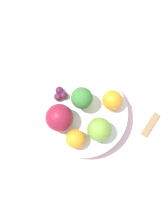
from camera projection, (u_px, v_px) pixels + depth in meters
name	position (u px, v px, depth m)	size (l,w,h in m)	color
ground_plane	(84.00, 119.00, 0.77)	(6.00, 6.00, 0.00)	gray
table_surface	(84.00, 118.00, 0.76)	(1.20, 1.20, 0.02)	silver
bowl	(84.00, 115.00, 0.74)	(0.20, 0.20, 0.04)	white
broccoli	(82.00, 98.00, 0.69)	(0.05, 0.05, 0.06)	#8CB76B
apple_red	(99.00, 130.00, 0.68)	(0.05, 0.05, 0.05)	olive
apple_green	(59.00, 118.00, 0.68)	(0.06, 0.06, 0.06)	maroon
orange_front	(112.00, 100.00, 0.70)	(0.05, 0.05, 0.05)	orange
orange_back	(76.00, 139.00, 0.68)	(0.04, 0.04, 0.04)	orange
grape_cluster	(60.00, 94.00, 0.72)	(0.03, 0.04, 0.02)	#511938
spoon	(150.00, 125.00, 0.75)	(0.03, 0.07, 0.01)	olive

